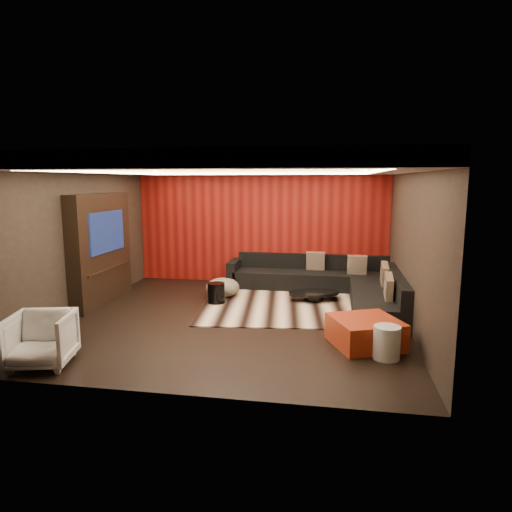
% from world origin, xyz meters
% --- Properties ---
extents(floor, '(6.00, 6.00, 0.02)m').
position_xyz_m(floor, '(0.00, 0.00, -0.01)').
color(floor, black).
rests_on(floor, ground).
extents(ceiling, '(6.00, 6.00, 0.02)m').
position_xyz_m(ceiling, '(0.00, 0.00, 2.81)').
color(ceiling, silver).
rests_on(ceiling, ground).
extents(wall_back, '(6.00, 0.02, 2.80)m').
position_xyz_m(wall_back, '(0.00, 3.01, 1.40)').
color(wall_back, black).
rests_on(wall_back, ground).
extents(wall_left, '(0.02, 6.00, 2.80)m').
position_xyz_m(wall_left, '(-3.01, 0.00, 1.40)').
color(wall_left, black).
rests_on(wall_left, ground).
extents(wall_right, '(0.02, 6.00, 2.80)m').
position_xyz_m(wall_right, '(3.01, 0.00, 1.40)').
color(wall_right, black).
rests_on(wall_right, ground).
extents(red_feature_wall, '(5.98, 0.05, 2.78)m').
position_xyz_m(red_feature_wall, '(0.00, 2.97, 1.40)').
color(red_feature_wall, '#6B0C0A').
rests_on(red_feature_wall, ground).
extents(soffit_back, '(6.00, 0.60, 0.22)m').
position_xyz_m(soffit_back, '(0.00, 2.70, 2.69)').
color(soffit_back, silver).
rests_on(soffit_back, ground).
extents(soffit_front, '(6.00, 0.60, 0.22)m').
position_xyz_m(soffit_front, '(0.00, -2.70, 2.69)').
color(soffit_front, silver).
rests_on(soffit_front, ground).
extents(soffit_left, '(0.60, 4.80, 0.22)m').
position_xyz_m(soffit_left, '(-2.70, 0.00, 2.69)').
color(soffit_left, silver).
rests_on(soffit_left, ground).
extents(soffit_right, '(0.60, 4.80, 0.22)m').
position_xyz_m(soffit_right, '(2.70, 0.00, 2.69)').
color(soffit_right, silver).
rests_on(soffit_right, ground).
extents(cove_back, '(4.80, 0.08, 0.04)m').
position_xyz_m(cove_back, '(0.00, 2.36, 2.60)').
color(cove_back, '#FFD899').
rests_on(cove_back, ground).
extents(cove_front, '(4.80, 0.08, 0.04)m').
position_xyz_m(cove_front, '(0.00, -2.36, 2.60)').
color(cove_front, '#FFD899').
rests_on(cove_front, ground).
extents(cove_left, '(0.08, 4.80, 0.04)m').
position_xyz_m(cove_left, '(-2.36, 0.00, 2.60)').
color(cove_left, '#FFD899').
rests_on(cove_left, ground).
extents(cove_right, '(0.08, 4.80, 0.04)m').
position_xyz_m(cove_right, '(2.36, 0.00, 2.60)').
color(cove_right, '#FFD899').
rests_on(cove_right, ground).
extents(tv_surround, '(0.30, 2.00, 2.20)m').
position_xyz_m(tv_surround, '(-2.85, 0.60, 1.10)').
color(tv_surround, black).
rests_on(tv_surround, ground).
extents(tv_screen, '(0.04, 1.30, 0.80)m').
position_xyz_m(tv_screen, '(-2.69, 0.60, 1.45)').
color(tv_screen, black).
rests_on(tv_screen, ground).
extents(tv_shelf, '(0.04, 1.60, 0.04)m').
position_xyz_m(tv_shelf, '(-2.69, 0.60, 0.70)').
color(tv_shelf, black).
rests_on(tv_shelf, ground).
extents(rug, '(4.30, 3.42, 0.02)m').
position_xyz_m(rug, '(1.19, 1.10, 0.01)').
color(rug, beige).
rests_on(rug, floor).
extents(coffee_table, '(1.37, 1.37, 0.18)m').
position_xyz_m(coffee_table, '(1.36, 1.45, 0.11)').
color(coffee_table, black).
rests_on(coffee_table, rug).
extents(drum_stool, '(0.39, 0.39, 0.41)m').
position_xyz_m(drum_stool, '(-0.56, 0.91, 0.22)').
color(drum_stool, black).
rests_on(drum_stool, rug).
extents(striped_pouf, '(0.77, 0.77, 0.39)m').
position_xyz_m(striped_pouf, '(-0.56, 1.43, 0.22)').
color(striped_pouf, beige).
rests_on(striped_pouf, rug).
extents(white_side_table, '(0.43, 0.43, 0.47)m').
position_xyz_m(white_side_table, '(2.50, -1.46, 0.23)').
color(white_side_table, silver).
rests_on(white_side_table, floor).
extents(orange_ottoman, '(1.22, 1.22, 0.41)m').
position_xyz_m(orange_ottoman, '(2.24, -0.98, 0.21)').
color(orange_ottoman, '#9D2A14').
rests_on(orange_ottoman, floor).
extents(armchair, '(0.93, 0.95, 0.72)m').
position_xyz_m(armchair, '(-2.07, -2.50, 0.36)').
color(armchair, silver).
rests_on(armchair, floor).
extents(sectional_sofa, '(3.65, 3.50, 0.75)m').
position_xyz_m(sectional_sofa, '(1.73, 1.86, 0.26)').
color(sectional_sofa, black).
rests_on(sectional_sofa, floor).
extents(throw_pillows, '(1.68, 2.78, 0.50)m').
position_xyz_m(throw_pillows, '(2.25, 1.68, 0.62)').
color(throw_pillows, beige).
rests_on(throw_pillows, sectional_sofa).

